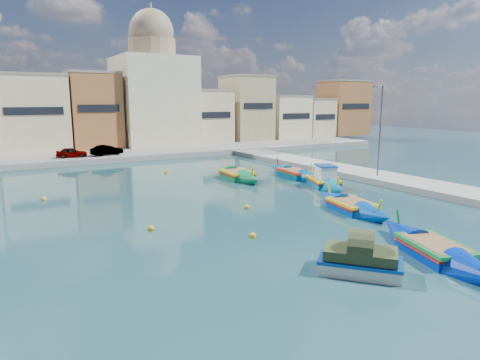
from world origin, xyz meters
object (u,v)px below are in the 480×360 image
object	(u,v)px
luzzu_green	(237,176)
tender_near	(360,262)
luzzu_cyan_mid	(295,175)
luzzu_cyan_south	(351,207)
luzzu_turquoise_cabin	(323,182)
luzzu_blue_south	(435,252)
church_block	(154,88)
quay_street_lamp	(380,130)

from	to	relation	value
luzzu_green	tender_near	xyz separation A→B (m)	(-6.20, -20.42, 0.22)
luzzu_cyan_mid	luzzu_green	size ratio (longest dim) A/B	1.04
luzzu_cyan_mid	luzzu_green	distance (m)	5.21
luzzu_cyan_south	tender_near	xyz separation A→B (m)	(-6.75, -7.24, 0.24)
luzzu_turquoise_cabin	luzzu_blue_south	distance (m)	15.92
church_block	luzzu_cyan_mid	xyz separation A→B (m)	(2.66, -28.98, -8.15)
luzzu_green	luzzu_cyan_mid	bearing A→B (deg)	-23.07
luzzu_cyan_mid	tender_near	bearing A→B (deg)	-120.91
luzzu_turquoise_cabin	luzzu_green	world-z (taller)	luzzu_turquoise_cabin
church_block	tender_near	distance (m)	48.73
luzzu_cyan_mid	quay_street_lamp	bearing A→B (deg)	-46.39
quay_street_lamp	luzzu_cyan_south	bearing A→B (deg)	-145.91
luzzu_green	luzzu_blue_south	distance (m)	20.90
luzzu_turquoise_cabin	luzzu_cyan_south	distance (m)	7.94
church_block	luzzu_blue_south	bearing A→B (deg)	-95.02
luzzu_cyan_mid	luzzu_blue_south	xyz separation A→B (m)	(-6.85, -18.76, -0.01)
quay_street_lamp	luzzu_green	xyz separation A→B (m)	(-9.58, 7.06, -4.07)
quay_street_lamp	tender_near	distance (m)	21.03
luzzu_cyan_south	quay_street_lamp	bearing A→B (deg)	34.09
luzzu_green	luzzu_blue_south	size ratio (longest dim) A/B	0.95
church_block	luzzu_cyan_mid	size ratio (longest dim) A/B	2.26
luzzu_turquoise_cabin	luzzu_cyan_mid	distance (m)	4.22
luzzu_turquoise_cabin	tender_near	bearing A→B (deg)	-126.75
quay_street_lamp	luzzu_green	bearing A→B (deg)	143.59
luzzu_cyan_south	luzzu_green	bearing A→B (deg)	92.37
luzzu_blue_south	luzzu_cyan_south	xyz separation A→B (m)	(2.60, 7.62, -0.01)
luzzu_cyan_mid	luzzu_blue_south	size ratio (longest dim) A/B	0.99
luzzu_cyan_mid	luzzu_cyan_south	world-z (taller)	luzzu_cyan_mid
church_block	luzzu_cyan_south	distance (m)	40.97
church_block	luzzu_cyan_south	size ratio (longest dim) A/B	2.53
luzzu_cyan_mid	luzzu_cyan_south	distance (m)	11.92
quay_street_lamp	luzzu_cyan_south	size ratio (longest dim) A/B	1.06
luzzu_turquoise_cabin	luzzu_cyan_south	size ratio (longest dim) A/B	1.13
luzzu_cyan_mid	luzzu_green	world-z (taller)	luzzu_green
church_block	luzzu_blue_south	world-z (taller)	church_block
luzzu_turquoise_cabin	luzzu_cyan_south	world-z (taller)	luzzu_turquoise_cabin
tender_near	luzzu_cyan_south	bearing A→B (deg)	47.00
luzzu_green	tender_near	distance (m)	21.34
quay_street_lamp	luzzu_cyan_mid	xyz separation A→B (m)	(-4.78, 5.02, -4.08)
quay_street_lamp	luzzu_turquoise_cabin	xyz separation A→B (m)	(-5.19, 0.83, -4.01)
tender_near	luzzu_cyan_mid	bearing A→B (deg)	59.09
luzzu_green	luzzu_cyan_south	world-z (taller)	luzzu_green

